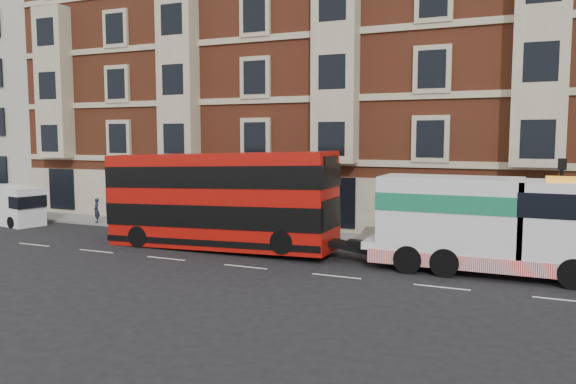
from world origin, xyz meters
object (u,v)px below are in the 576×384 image
Objects in this scene: double_decker_bus at (218,199)px; box_van at (13,206)px; tow_truck at (483,223)px; pedestrian at (97,211)px.

box_van is (-15.71, 1.64, -1.30)m from double_decker_bus.
double_decker_bus reaches higher than tow_truck.
tow_truck reaches higher than pedestrian.
tow_truck is 22.96m from pedestrian.
pedestrian is (5.09, 1.72, -0.25)m from box_van.
box_van is at bearing -121.22° from pedestrian.
tow_truck is (12.06, 0.00, -0.43)m from double_decker_bus.
box_van is (-27.77, 1.64, -0.87)m from tow_truck.
double_decker_bus is 15.85m from box_van.
tow_truck is 27.83m from box_van.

